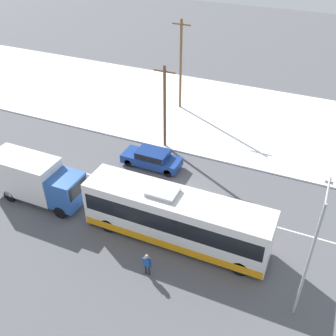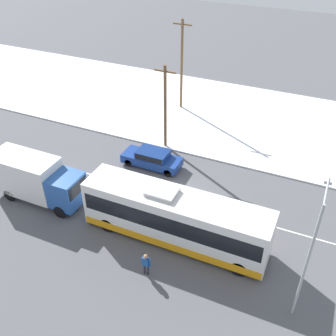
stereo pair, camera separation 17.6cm
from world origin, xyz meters
name	(u,v)px [view 2 (the right image)]	position (x,y,z in m)	size (l,w,h in m)	color
ground_plane	(176,199)	(0.00, 0.00, 0.00)	(120.00, 120.00, 0.00)	#56565B
snow_lot	(232,117)	(0.00, 13.62, 0.06)	(80.00, 15.65, 0.12)	white
lane_marking_center	(176,199)	(0.00, 0.00, 0.00)	(60.00, 0.12, 0.00)	silver
city_bus	(175,218)	(1.46, -3.65, 1.76)	(11.67, 2.57, 3.60)	white
box_truck	(36,178)	(-8.99, -3.94, 1.79)	(6.76, 2.30, 3.28)	silver
sedan_car	(152,158)	(-3.41, 3.03, 0.78)	(4.74, 1.80, 1.42)	navy
pedestrian_at_stop	(146,262)	(1.09, -6.92, 0.96)	(0.56, 0.25, 1.56)	#23232D
streetlamp	(312,243)	(9.20, -5.60, 4.69)	(0.36, 2.58, 7.42)	#9EA3A8
utility_pole_roadside	(165,106)	(-3.69, 6.14, 3.82)	(1.80, 0.24, 7.28)	brown
utility_pole_snowlot	(182,64)	(-5.37, 13.60, 4.59)	(1.80, 0.24, 8.79)	brown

